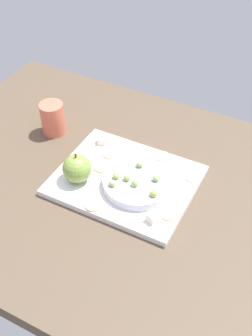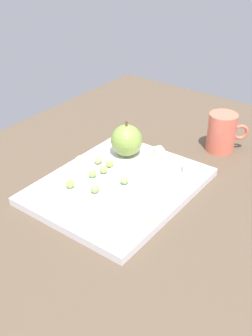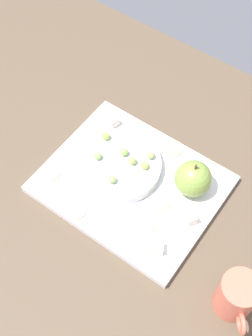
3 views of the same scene
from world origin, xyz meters
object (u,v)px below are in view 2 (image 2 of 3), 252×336
(apple_whole, at_px, (127,140))
(cracker_5, at_px, (104,235))
(cracker_3, at_px, (47,205))
(grape_2, at_px, (124,181))
(grape_1, at_px, (98,160))
(cup, at_px, (222,132))
(grape_5, at_px, (93,174))
(cracker_2, at_px, (141,168))
(cracker_4, at_px, (164,175))
(serving_dish, at_px, (103,185))
(grape_6, at_px, (95,189))
(cheese_cube_1, at_px, (158,152))
(grape_0, at_px, (104,169))
(cheese_cube_0, at_px, (44,189))
(cracker_0, at_px, (153,215))
(grape_4, at_px, (110,164))
(cracker_1, at_px, (84,160))
(grape_3, at_px, (70,184))
(cheese_cube_2, at_px, (188,167))
(platter, at_px, (119,186))

(apple_whole, xyz_separation_m, cracker_5, (-0.26, -0.14, -0.04))
(cracker_3, relative_size, grape_2, 2.30)
(grape_1, bearing_deg, cup, -28.73)
(grape_2, relative_size, grape_5, 1.00)
(cracker_2, xyz_separation_m, cracker_4, (0.00, -0.06, 0.00))
(serving_dish, relative_size, cracker_5, 4.26)
(grape_6, bearing_deg, cheese_cube_1, -0.11)
(cracker_3, bearing_deg, grape_0, -15.57)
(cheese_cube_0, height_order, grape_2, grape_2)
(serving_dish, relative_size, cracker_0, 4.26)
(cup, bearing_deg, grape_4, 155.46)
(apple_whole, height_order, cracker_1, apple_whole)
(grape_2, xyz_separation_m, grape_4, (0.04, 0.07, -0.00))
(cracker_1, bearing_deg, cracker_2, -68.47)
(cracker_3, distance_m, grape_2, 0.16)
(cheese_cube_0, bearing_deg, grape_3, -67.24)
(apple_whole, bearing_deg, cracker_5, -151.02)
(cheese_cube_0, xyz_separation_m, grape_3, (0.02, -0.05, 0.02))
(cheese_cube_0, bearing_deg, grape_6, -69.32)
(cup, bearing_deg, apple_whole, 139.62)
(cracker_1, xyz_separation_m, grape_4, (-0.02, -0.09, 0.03))
(grape_0, distance_m, grape_6, 0.07)
(apple_whole, relative_size, cracker_5, 1.81)
(grape_6, distance_m, cup, 0.38)
(cheese_cube_2, xyz_separation_m, grape_2, (-0.15, 0.06, 0.02))
(cheese_cube_2, bearing_deg, grape_4, 132.49)
(cracker_0, distance_m, grape_2, 0.10)
(serving_dish, distance_m, cracker_0, 0.13)
(cheese_cube_2, bearing_deg, grape_3, 148.23)
(cracker_2, distance_m, grape_2, 0.11)
(cracker_3, relative_size, grape_0, 2.30)
(cracker_2, bearing_deg, grape_1, 136.88)
(grape_4, bearing_deg, cracker_1, 80.16)
(serving_dish, distance_m, cup, 0.35)
(grape_3, bearing_deg, grape_4, -6.54)
(grape_4, distance_m, grape_5, 0.05)
(grape_1, bearing_deg, cracker_0, -107.46)
(platter, relative_size, cracker_2, 8.57)
(cracker_1, xyz_separation_m, grape_3, (-0.12, -0.08, 0.03))
(serving_dish, bearing_deg, platter, -13.88)
(grape_3, height_order, grape_6, grape_3)
(serving_dish, distance_m, cracker_2, 0.12)
(cracker_0, relative_size, cracker_4, 1.00)
(cheese_cube_2, bearing_deg, serving_dish, 147.72)
(cracker_4, height_order, grape_3, grape_3)
(cheese_cube_0, relative_size, grape_6, 1.23)
(cracker_1, bearing_deg, cheese_cube_2, -64.97)
(grape_3, bearing_deg, cracker_1, 31.62)
(cheese_cube_0, relative_size, grape_2, 1.23)
(cracker_2, distance_m, grape_0, 0.10)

